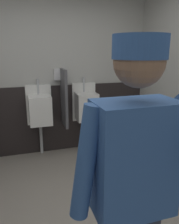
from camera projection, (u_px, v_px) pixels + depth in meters
name	position (u px, v px, depth m)	size (l,w,h in m)	color
wall_back	(46.00, 69.00, 3.63)	(3.95, 0.12, 2.75)	#B2B2AD
wainscot_band_back	(49.00, 119.00, 3.78)	(3.35, 0.03, 1.12)	black
urinal_left	(40.00, 110.00, 3.55)	(0.40, 0.34, 1.24)	white
urinal_middle	(86.00, 106.00, 3.77)	(0.40, 0.34, 1.24)	white
privacy_divider_panel	(64.00, 98.00, 3.55)	(0.04, 0.40, 0.90)	#4C4C51
person	(133.00, 183.00, 1.15)	(0.62, 0.60, 1.75)	#2D3342
soap_dispenser	(57.00, 74.00, 3.61)	(0.10, 0.07, 0.18)	silver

